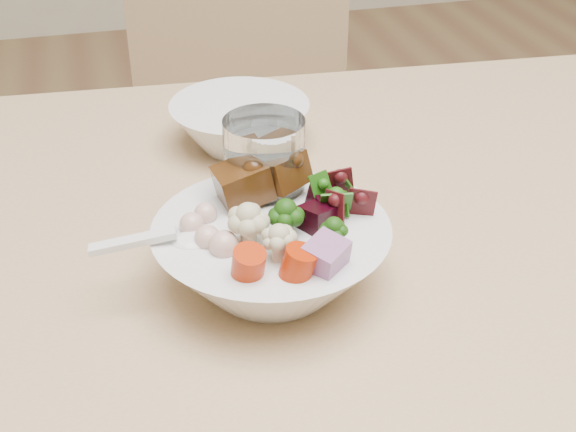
{
  "coord_description": "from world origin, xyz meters",
  "views": [
    {
      "loc": [
        -0.4,
        -0.35,
        1.15
      ],
      "look_at": [
        -0.26,
        0.18,
        0.8
      ],
      "focal_mm": 50.0,
      "sensor_mm": 36.0,
      "label": 1
    }
  ],
  "objects_px": {
    "chair_far": "(234,186)",
    "water_glass": "(265,188)",
    "side_bowl": "(240,125)",
    "dining_table": "(494,316)",
    "food_bowl": "(273,251)"
  },
  "relations": [
    {
      "from": "chair_far",
      "to": "water_glass",
      "type": "distance_m",
      "value": 0.68
    },
    {
      "from": "chair_far",
      "to": "side_bowl",
      "type": "height_order",
      "value": "chair_far"
    },
    {
      "from": "dining_table",
      "to": "side_bowl",
      "type": "height_order",
      "value": "side_bowl"
    },
    {
      "from": "side_bowl",
      "to": "chair_far",
      "type": "bearing_deg",
      "value": 81.23
    },
    {
      "from": "food_bowl",
      "to": "water_glass",
      "type": "height_order",
      "value": "water_glass"
    },
    {
      "from": "food_bowl",
      "to": "side_bowl",
      "type": "bearing_deg",
      "value": 84.46
    },
    {
      "from": "food_bowl",
      "to": "chair_far",
      "type": "bearing_deg",
      "value": 82.51
    },
    {
      "from": "dining_table",
      "to": "food_bowl",
      "type": "xyz_separation_m",
      "value": [
        -0.21,
        0.01,
        0.11
      ]
    },
    {
      "from": "food_bowl",
      "to": "water_glass",
      "type": "relative_size",
      "value": 1.62
    },
    {
      "from": "food_bowl",
      "to": "water_glass",
      "type": "distance_m",
      "value": 0.07
    },
    {
      "from": "chair_far",
      "to": "side_bowl",
      "type": "bearing_deg",
      "value": -79.62
    },
    {
      "from": "dining_table",
      "to": "food_bowl",
      "type": "distance_m",
      "value": 0.24
    },
    {
      "from": "chair_far",
      "to": "food_bowl",
      "type": "relative_size",
      "value": 4.09
    },
    {
      "from": "food_bowl",
      "to": "side_bowl",
      "type": "height_order",
      "value": "food_bowl"
    },
    {
      "from": "chair_far",
      "to": "water_glass",
      "type": "relative_size",
      "value": 6.63
    }
  ]
}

